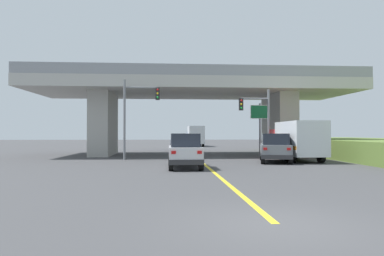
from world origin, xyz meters
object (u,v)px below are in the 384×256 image
object	(u,v)px
traffic_signal_farside	(136,109)
sedan_oncoming	(178,142)
traffic_signal_nearside	(259,115)
suv_lead	(185,151)
semi_truck_distant	(195,136)
suv_crossing	(275,148)
box_truck	(297,140)
highway_sign	(260,117)

from	to	relation	value
traffic_signal_farside	sedan_oncoming	bearing A→B (deg)	76.33
traffic_signal_nearside	suv_lead	bearing A→B (deg)	-131.15
suv_lead	semi_truck_distant	bearing A→B (deg)	84.38
semi_truck_distant	sedan_oncoming	bearing A→B (deg)	-104.25
suv_crossing	box_truck	size ratio (longest dim) A/B	0.74
suv_lead	highway_sign	size ratio (longest dim) A/B	0.95
semi_truck_distant	traffic_signal_farside	bearing A→B (deg)	-103.92
suv_lead	suv_crossing	world-z (taller)	same
suv_lead	suv_crossing	xyz separation A→B (m)	(6.55, 3.67, 0.00)
suv_lead	semi_truck_distant	world-z (taller)	semi_truck_distant
suv_crossing	traffic_signal_farside	bearing A→B (deg)	176.90
sedan_oncoming	traffic_signal_nearside	distance (m)	16.39
box_truck	sedan_oncoming	distance (m)	19.27
sedan_oncoming	traffic_signal_farside	xyz separation A→B (m)	(-3.78, -15.55, 2.92)
suv_crossing	semi_truck_distant	xyz separation A→B (m)	(-3.17, 30.68, 0.64)
suv_lead	sedan_oncoming	size ratio (longest dim) A/B	0.93
traffic_signal_farside	semi_truck_distant	xyz separation A→B (m)	(6.84, 27.60, -2.28)
suv_lead	traffic_signal_farside	distance (m)	8.13
traffic_signal_nearside	traffic_signal_farside	bearing A→B (deg)	-177.03
highway_sign	box_truck	bearing A→B (deg)	-71.33
traffic_signal_nearside	semi_truck_distant	world-z (taller)	traffic_signal_nearside
traffic_signal_nearside	highway_sign	distance (m)	2.30
box_truck	traffic_signal_nearside	distance (m)	3.78
highway_sign	semi_truck_distant	distance (m)	25.22
sedan_oncoming	highway_sign	bearing A→B (deg)	-62.47
semi_truck_distant	box_truck	bearing A→B (deg)	-80.02
suv_lead	traffic_signal_farside	bearing A→B (deg)	117.15
sedan_oncoming	highway_sign	size ratio (longest dim) A/B	1.02
box_truck	highway_sign	bearing A→B (deg)	108.67
box_truck	traffic_signal_farside	bearing A→B (deg)	171.23
suv_crossing	sedan_oncoming	world-z (taller)	same
suv_crossing	sedan_oncoming	bearing A→B (deg)	122.48
traffic_signal_nearside	highway_sign	xyz separation A→B (m)	(0.68, 2.19, -0.04)
suv_crossing	box_truck	world-z (taller)	box_truck
traffic_signal_nearside	semi_truck_distant	size ratio (longest dim) A/B	0.80
suv_crossing	highway_sign	distance (m)	6.29
suv_lead	sedan_oncoming	distance (m)	22.30
suv_lead	highway_sign	world-z (taller)	highway_sign
suv_crossing	highway_sign	world-z (taller)	highway_sign
box_truck	semi_truck_distant	distance (m)	29.90
box_truck	sedan_oncoming	bearing A→B (deg)	115.33
suv_lead	box_truck	world-z (taller)	box_truck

